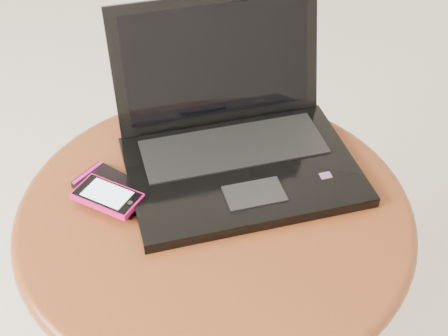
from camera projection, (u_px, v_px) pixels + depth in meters
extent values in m
cylinder|color=#582E1B|center=(216.00, 303.00, 1.15)|extent=(0.10, 0.10, 0.44)
cylinder|color=brown|center=(215.00, 213.00, 0.99)|extent=(0.60, 0.60, 0.03)
torus|color=brown|center=(215.00, 213.00, 0.99)|extent=(0.63, 0.63, 0.03)
cube|color=black|center=(242.00, 171.00, 1.03)|extent=(0.37, 0.26, 0.02)
cube|color=black|center=(234.00, 147.00, 1.06)|extent=(0.31, 0.12, 0.00)
cube|color=black|center=(254.00, 194.00, 0.98)|extent=(0.09, 0.06, 0.00)
cube|color=red|center=(326.00, 175.00, 1.01)|extent=(0.02, 0.01, 0.00)
cube|color=black|center=(217.00, 60.00, 1.07)|extent=(0.36, 0.06, 0.22)
cube|color=black|center=(218.00, 61.00, 1.06)|extent=(0.32, 0.05, 0.18)
cube|color=black|center=(114.00, 189.00, 1.01)|extent=(0.13, 0.14, 0.01)
cube|color=#C6128A|center=(88.00, 172.00, 1.03)|extent=(0.06, 0.05, 0.00)
cube|color=#DB0E64|center=(108.00, 197.00, 0.98)|extent=(0.11, 0.11, 0.01)
cube|color=black|center=(107.00, 194.00, 0.97)|extent=(0.11, 0.10, 0.00)
cube|color=silver|center=(107.00, 193.00, 0.97)|extent=(0.08, 0.08, 0.00)
cylinder|color=black|center=(130.00, 203.00, 0.96)|extent=(0.01, 0.01, 0.00)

